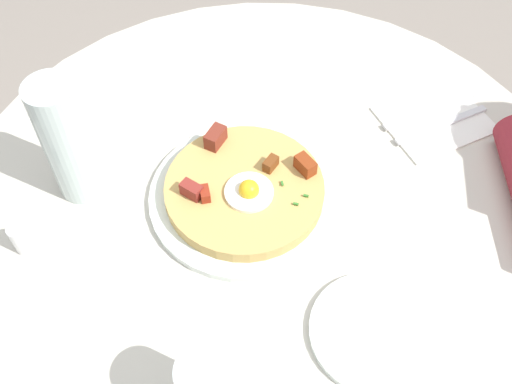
{
  "coord_description": "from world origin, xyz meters",
  "views": [
    {
      "loc": [
        -0.05,
        0.54,
        1.47
      ],
      "look_at": [
        0.02,
        -0.0,
        0.73
      ],
      "focal_mm": 42.72,
      "sensor_mm": 36.0,
      "label": 1
    }
  ],
  "objects_px": {
    "water_bottle": "(68,141)",
    "dining_table": "(266,256)",
    "salt_shaker": "(21,238)",
    "breakfast_pizza": "(244,188)",
    "fork": "(429,111)",
    "pizza_plate": "(245,196)",
    "bread_plate": "(374,332)",
    "knife": "(441,125)"
  },
  "relations": [
    {
      "from": "salt_shaker",
      "to": "fork",
      "type": "bearing_deg",
      "value": -149.81
    },
    {
      "from": "bread_plate",
      "to": "salt_shaker",
      "type": "relative_size",
      "value": 3.37
    },
    {
      "from": "bread_plate",
      "to": "water_bottle",
      "type": "relative_size",
      "value": 0.82
    },
    {
      "from": "dining_table",
      "to": "pizza_plate",
      "type": "distance_m",
      "value": 0.18
    },
    {
      "from": "bread_plate",
      "to": "breakfast_pizza",
      "type": "bearing_deg",
      "value": -44.89
    },
    {
      "from": "knife",
      "to": "salt_shaker",
      "type": "xyz_separation_m",
      "value": [
        0.61,
        0.31,
        0.02
      ]
    },
    {
      "from": "fork",
      "to": "water_bottle",
      "type": "height_order",
      "value": "water_bottle"
    },
    {
      "from": "breakfast_pizza",
      "to": "fork",
      "type": "xyz_separation_m",
      "value": [
        -0.29,
        -0.22,
        -0.02
      ]
    },
    {
      "from": "water_bottle",
      "to": "dining_table",
      "type": "bearing_deg",
      "value": -178.78
    },
    {
      "from": "dining_table",
      "to": "pizza_plate",
      "type": "bearing_deg",
      "value": -0.57
    },
    {
      "from": "salt_shaker",
      "to": "bread_plate",
      "type": "bearing_deg",
      "value": 171.9
    },
    {
      "from": "dining_table",
      "to": "water_bottle",
      "type": "relative_size",
      "value": 4.68
    },
    {
      "from": "water_bottle",
      "to": "salt_shaker",
      "type": "distance_m",
      "value": 0.15
    },
    {
      "from": "fork",
      "to": "knife",
      "type": "bearing_deg",
      "value": 90.0
    },
    {
      "from": "breakfast_pizza",
      "to": "salt_shaker",
      "type": "relative_size",
      "value": 4.69
    },
    {
      "from": "salt_shaker",
      "to": "pizza_plate",
      "type": "bearing_deg",
      "value": -157.34
    },
    {
      "from": "pizza_plate",
      "to": "knife",
      "type": "distance_m",
      "value": 0.36
    },
    {
      "from": "breakfast_pizza",
      "to": "water_bottle",
      "type": "bearing_deg",
      "value": 1.66
    },
    {
      "from": "fork",
      "to": "salt_shaker",
      "type": "xyz_separation_m",
      "value": [
        0.59,
        0.34,
        0.02
      ]
    },
    {
      "from": "pizza_plate",
      "to": "breakfast_pizza",
      "type": "relative_size",
      "value": 1.21
    },
    {
      "from": "dining_table",
      "to": "bread_plate",
      "type": "bearing_deg",
      "value": 129.7
    },
    {
      "from": "pizza_plate",
      "to": "fork",
      "type": "xyz_separation_m",
      "value": [
        -0.29,
        -0.22,
        0.0
      ]
    },
    {
      "from": "breakfast_pizza",
      "to": "bread_plate",
      "type": "height_order",
      "value": "breakfast_pizza"
    },
    {
      "from": "knife",
      "to": "salt_shaker",
      "type": "bearing_deg",
      "value": -5.66
    },
    {
      "from": "dining_table",
      "to": "fork",
      "type": "height_order",
      "value": "fork"
    },
    {
      "from": "water_bottle",
      "to": "salt_shaker",
      "type": "height_order",
      "value": "water_bottle"
    },
    {
      "from": "dining_table",
      "to": "breakfast_pizza",
      "type": "height_order",
      "value": "breakfast_pizza"
    },
    {
      "from": "water_bottle",
      "to": "knife",
      "type": "bearing_deg",
      "value": -160.91
    },
    {
      "from": "fork",
      "to": "knife",
      "type": "distance_m",
      "value": 0.04
    },
    {
      "from": "salt_shaker",
      "to": "water_bottle",
      "type": "bearing_deg",
      "value": -112.9
    },
    {
      "from": "salt_shaker",
      "to": "breakfast_pizza",
      "type": "bearing_deg",
      "value": -157.2
    },
    {
      "from": "fork",
      "to": "water_bottle",
      "type": "bearing_deg",
      "value": -10.34
    },
    {
      "from": "pizza_plate",
      "to": "fork",
      "type": "bearing_deg",
      "value": -142.98
    },
    {
      "from": "dining_table",
      "to": "salt_shaker",
      "type": "relative_size",
      "value": 19.2
    },
    {
      "from": "breakfast_pizza",
      "to": "water_bottle",
      "type": "xyz_separation_m",
      "value": [
        0.25,
        0.01,
        0.08
      ]
    },
    {
      "from": "fork",
      "to": "water_bottle",
      "type": "distance_m",
      "value": 0.59
    },
    {
      "from": "bread_plate",
      "to": "knife",
      "type": "relative_size",
      "value": 0.97
    },
    {
      "from": "bread_plate",
      "to": "dining_table",
      "type": "bearing_deg",
      "value": -50.3
    },
    {
      "from": "pizza_plate",
      "to": "breakfast_pizza",
      "type": "distance_m",
      "value": 0.02
    },
    {
      "from": "breakfast_pizza",
      "to": "bread_plate",
      "type": "xyz_separation_m",
      "value": [
        -0.2,
        0.2,
        -0.02
      ]
    },
    {
      "from": "fork",
      "to": "dining_table",
      "type": "bearing_deg",
      "value": 7.87
    },
    {
      "from": "breakfast_pizza",
      "to": "knife",
      "type": "xyz_separation_m",
      "value": [
        -0.31,
        -0.19,
        -0.02
      ]
    }
  ]
}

